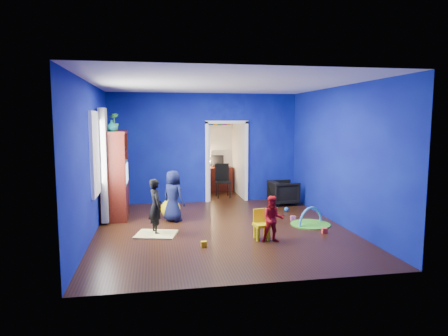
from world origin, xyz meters
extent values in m
cube|color=black|center=(0.00, 0.00, 0.00)|extent=(5.00, 5.50, 0.01)
cube|color=white|center=(0.00, 0.00, 2.90)|extent=(5.00, 5.50, 0.01)
cube|color=#0A0D7B|center=(0.00, 2.75, 1.45)|extent=(5.00, 0.02, 2.90)
cube|color=#0A0D7B|center=(0.00, -2.75, 1.45)|extent=(5.00, 0.02, 2.90)
cube|color=#0A0D7B|center=(-2.50, 0.00, 1.45)|extent=(0.02, 5.50, 2.90)
cube|color=#0A0D7B|center=(2.50, 0.00, 1.45)|extent=(0.02, 5.50, 2.90)
imported|color=black|center=(1.99, 2.08, 0.31)|extent=(0.74, 0.72, 0.62)
imported|color=black|center=(-1.32, -0.09, 0.54)|extent=(0.36, 0.45, 1.08)
imported|color=#0E1634|center=(-0.94, 0.83, 0.56)|extent=(0.64, 0.64, 1.12)
imported|color=red|center=(0.76, -0.99, 0.42)|extent=(0.45, 0.38, 0.85)
imported|color=#0D5469|center=(-2.21, 1.08, 2.07)|extent=(0.26, 0.26, 0.23)
imported|color=green|center=(-2.21, 1.60, 2.16)|extent=(0.29, 0.29, 0.40)
cube|color=#3A1109|center=(-2.21, 1.38, 0.98)|extent=(0.58, 1.14, 1.96)
cube|color=silver|center=(-2.17, 1.38, 1.02)|extent=(0.46, 0.70, 0.54)
cube|color=#F2E07A|center=(-1.32, -0.19, 0.01)|extent=(0.88, 0.77, 0.03)
sphere|color=yellow|center=(-0.99, 1.08, 0.22)|extent=(0.44, 0.44, 0.44)
cube|color=yellow|center=(0.61, -0.79, 0.25)|extent=(0.32, 0.32, 0.50)
cylinder|color=green|center=(1.90, 0.01, 0.01)|extent=(0.83, 0.83, 0.02)
torus|color=#3F8CD8|center=(1.90, 0.01, 0.02)|extent=(0.68, 0.41, 0.75)
cube|color=white|center=(-2.48, 0.35, 1.55)|extent=(0.03, 0.95, 1.55)
cube|color=slate|center=(-2.37, 0.90, 1.25)|extent=(0.14, 0.42, 2.40)
cube|color=white|center=(0.60, 2.75, 1.05)|extent=(1.16, 0.10, 2.10)
cube|color=#3D140A|center=(0.60, 4.26, 0.38)|extent=(0.88, 0.44, 0.75)
cube|color=black|center=(0.60, 4.38, 0.95)|extent=(0.40, 0.05, 0.32)
sphere|color=#FFD88C|center=(0.32, 4.32, 0.93)|extent=(0.14, 0.14, 0.14)
cube|color=black|center=(0.60, 3.30, 0.46)|extent=(0.40, 0.40, 0.92)
cube|color=white|center=(0.60, 4.37, 2.02)|extent=(0.88, 0.24, 0.04)
cube|color=red|center=(1.93, -0.64, 0.05)|extent=(0.10, 0.08, 0.10)
sphere|color=blue|center=(1.80, 1.29, 0.06)|extent=(0.11, 0.11, 0.11)
cube|color=#EBB10C|center=(-0.51, -1.06, 0.05)|extent=(0.10, 0.08, 0.10)
sphere|color=green|center=(1.18, 0.33, 0.06)|extent=(0.11, 0.11, 0.11)
cube|color=#C94B94|center=(1.66, 0.43, 0.05)|extent=(0.10, 0.08, 0.10)
camera|label=1|loc=(-1.34, -7.77, 2.21)|focal=32.00mm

